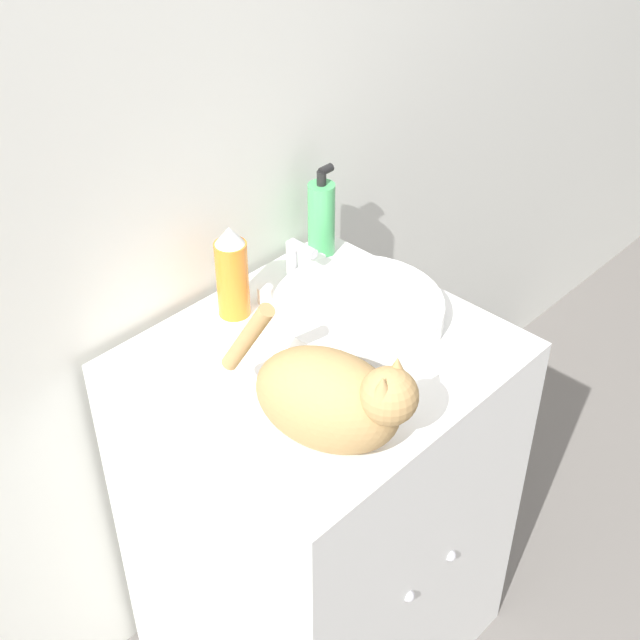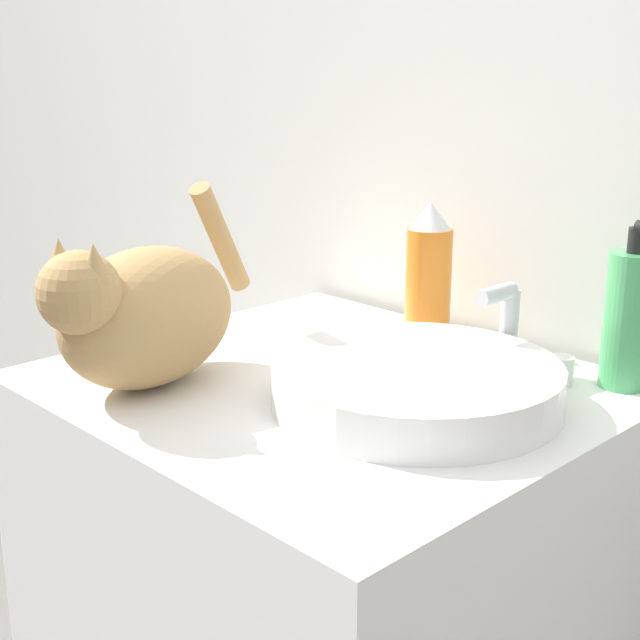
% 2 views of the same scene
% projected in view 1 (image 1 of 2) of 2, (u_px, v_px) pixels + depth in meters
% --- Properties ---
extents(wall_back, '(6.00, 0.05, 2.50)m').
position_uv_depth(wall_back, '(185.00, 108.00, 1.62)').
color(wall_back, silver).
rests_on(wall_back, ground_plane).
extents(vanity_cabinet, '(0.65, 0.61, 0.86)m').
position_uv_depth(vanity_cabinet, '(320.00, 509.00, 1.92)').
color(vanity_cabinet, white).
rests_on(vanity_cabinet, ground_plane).
extents(sink_basin, '(0.33, 0.33, 0.05)m').
position_uv_depth(sink_basin, '(358.00, 312.00, 1.73)').
color(sink_basin, white).
rests_on(sink_basin, vanity_cabinet).
extents(faucet, '(0.19, 0.08, 0.12)m').
position_uv_depth(faucet, '(294.00, 268.00, 1.81)').
color(faucet, silver).
rests_on(faucet, vanity_cabinet).
extents(cat, '(0.22, 0.36, 0.23)m').
position_uv_depth(cat, '(333.00, 398.00, 1.43)').
color(cat, tan).
rests_on(cat, vanity_cabinet).
extents(soap_bottle, '(0.06, 0.06, 0.20)m').
position_uv_depth(soap_bottle, '(321.00, 218.00, 1.90)').
color(soap_bottle, '#4CB266').
rests_on(soap_bottle, vanity_cabinet).
extents(spray_bottle, '(0.06, 0.06, 0.20)m').
position_uv_depth(spray_bottle, '(232.00, 273.00, 1.71)').
color(spray_bottle, orange).
rests_on(spray_bottle, vanity_cabinet).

